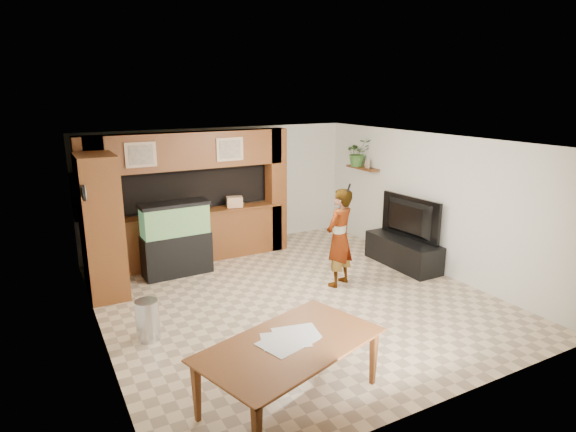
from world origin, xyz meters
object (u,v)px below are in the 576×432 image
pantry_cabinet (101,227)px  aquarium (176,240)px  dining_table (293,374)px  person (339,238)px  television (405,218)px

pantry_cabinet → aquarium: 1.45m
aquarium → dining_table: (0.03, -4.41, -0.32)m
person → dining_table: (-2.34, -2.55, -0.52)m
pantry_cabinet → aquarium: size_ratio=1.72×
person → pantry_cabinet: bearing=-46.5°
person → dining_table: size_ratio=0.86×
person → television: bearing=163.0°
aquarium → person: person is taller
pantry_cabinet → television: bearing=-14.0°
pantry_cabinet → television: 5.52m
television → aquarium: bearing=63.1°
television → dining_table: (-4.01, -2.75, -0.60)m
person → dining_table: bearing=23.5°
dining_table → pantry_cabinet: bearing=91.0°
television → dining_table: television is taller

